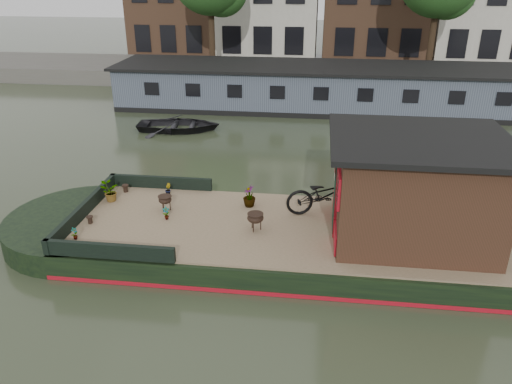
# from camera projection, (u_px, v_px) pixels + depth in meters

# --- Properties ---
(ground) EXTENTS (120.00, 120.00, 0.00)m
(ground) POSITION_uv_depth(u_px,v_px,m) (315.00, 251.00, 12.46)
(ground) COLOR #2A3320
(ground) RESTS_ON ground
(houseboat_hull) EXTENTS (14.01, 4.02, 0.60)m
(houseboat_hull) POSITION_uv_depth(u_px,v_px,m) (262.00, 239.00, 12.50)
(houseboat_hull) COLOR black
(houseboat_hull) RESTS_ON ground
(houseboat_deck) EXTENTS (11.80, 3.80, 0.05)m
(houseboat_deck) POSITION_uv_depth(u_px,v_px,m) (316.00, 229.00, 12.20)
(houseboat_deck) COLOR #8B7056
(houseboat_deck) RESTS_ON houseboat_hull
(bow_bulwark) EXTENTS (3.00, 4.00, 0.35)m
(bow_bulwark) POSITION_uv_depth(u_px,v_px,m) (117.00, 211.00, 12.70)
(bow_bulwark) COLOR black
(bow_bulwark) RESTS_ON houseboat_deck
(cabin) EXTENTS (4.00, 3.50, 2.42)m
(cabin) POSITION_uv_depth(u_px,v_px,m) (415.00, 187.00, 11.43)
(cabin) COLOR black
(cabin) RESTS_ON houseboat_deck
(bicycle) EXTENTS (2.14, 1.16, 1.07)m
(bicycle) POSITION_uv_depth(u_px,v_px,m) (326.00, 194.00, 12.74)
(bicycle) COLOR black
(bicycle) RESTS_ON houseboat_deck
(potted_plant_a) EXTENTS (0.21, 0.18, 0.34)m
(potted_plant_a) POSITION_uv_depth(u_px,v_px,m) (166.00, 213.00, 12.56)
(potted_plant_a) COLOR maroon
(potted_plant_a) RESTS_ON houseboat_deck
(potted_plant_b) EXTENTS (0.21, 0.23, 0.34)m
(potted_plant_b) POSITION_uv_depth(u_px,v_px,m) (168.00, 189.00, 13.91)
(potted_plant_b) COLOR maroon
(potted_plant_b) RESTS_ON houseboat_deck
(potted_plant_c) EXTENTS (0.61, 0.57, 0.55)m
(potted_plant_c) POSITION_uv_depth(u_px,v_px,m) (110.00, 192.00, 13.51)
(potted_plant_c) COLOR #AB5A31
(potted_plant_c) RESTS_ON houseboat_deck
(potted_plant_d) EXTENTS (0.40, 0.40, 0.59)m
(potted_plant_d) POSITION_uv_depth(u_px,v_px,m) (249.00, 196.00, 13.22)
(potted_plant_d) COLOR brown
(potted_plant_d) RESTS_ON houseboat_deck
(potted_plant_e) EXTENTS (0.15, 0.19, 0.31)m
(potted_plant_e) POSITION_uv_depth(u_px,v_px,m) (75.00, 234.00, 11.64)
(potted_plant_e) COLOR #99602C
(potted_plant_e) RESTS_ON houseboat_deck
(brazier_front) EXTENTS (0.53, 0.53, 0.44)m
(brazier_front) POSITION_uv_depth(u_px,v_px,m) (255.00, 222.00, 12.04)
(brazier_front) COLOR black
(brazier_front) RESTS_ON houseboat_deck
(brazier_rear) EXTENTS (0.43, 0.43, 0.41)m
(brazier_rear) POSITION_uv_depth(u_px,v_px,m) (165.00, 203.00, 13.03)
(brazier_rear) COLOR black
(brazier_rear) RESTS_ON houseboat_deck
(bollard_port) EXTENTS (0.19, 0.19, 0.21)m
(bollard_port) POSITION_uv_depth(u_px,v_px,m) (126.00, 188.00, 14.14)
(bollard_port) COLOR black
(bollard_port) RESTS_ON houseboat_deck
(bollard_stbd) EXTENTS (0.17, 0.17, 0.19)m
(bollard_stbd) POSITION_uv_depth(u_px,v_px,m) (90.00, 220.00, 12.41)
(bollard_stbd) COLOR black
(bollard_stbd) RESTS_ON houseboat_deck
(dinghy) EXTENTS (3.76, 2.85, 0.73)m
(dinghy) POSITION_uv_depth(u_px,v_px,m) (179.00, 122.00, 21.56)
(dinghy) COLOR black
(dinghy) RESTS_ON ground
(far_houseboat) EXTENTS (20.40, 4.40, 2.11)m
(far_houseboat) POSITION_uv_depth(u_px,v_px,m) (321.00, 89.00, 24.71)
(far_houseboat) COLOR #4B5464
(far_houseboat) RESTS_ON ground
(quay) EXTENTS (60.00, 6.00, 0.90)m
(quay) POSITION_uv_depth(u_px,v_px,m) (321.00, 74.00, 30.80)
(quay) COLOR #47443F
(quay) RESTS_ON ground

